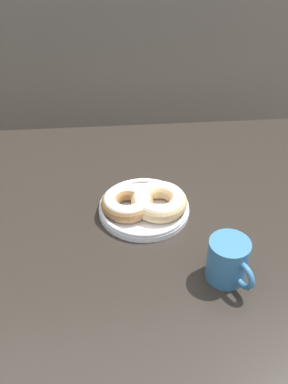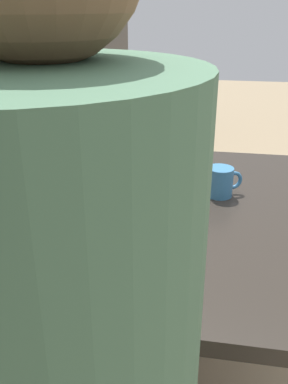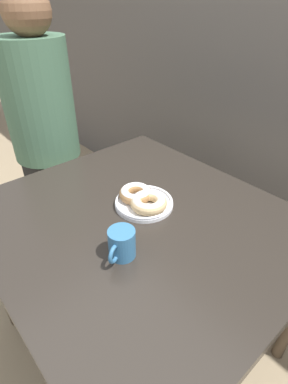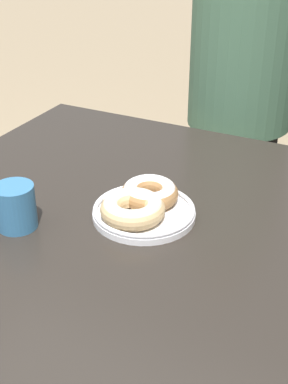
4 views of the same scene
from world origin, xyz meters
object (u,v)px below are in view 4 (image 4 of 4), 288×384
Objects in this scene: dining_table at (110,248)px; donut_plate at (142,204)px; person_figure at (242,93)px; coffee_mug at (14,206)px.

dining_table is 4.32× the size of donut_plate.
person_figure is (-0.81, 0.03, 0.11)m from dining_table.
coffee_mug is at bearing -55.89° from dining_table.
donut_plate reaches higher than dining_table.
donut_plate is 2.23× the size of coffee_mug.
coffee_mug is 0.08× the size of person_figure.
person_figure reaches higher than dining_table.
dining_table is 0.12m from donut_plate.
coffee_mug reaches higher than donut_plate.
dining_table is at bearing -52.86° from donut_plate.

